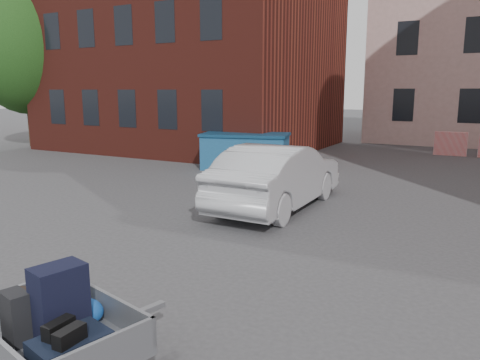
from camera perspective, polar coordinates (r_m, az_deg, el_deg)
The scene contains 6 objects.
ground at distance 8.13m, azimuth -2.83°, elevation -8.77°, with size 120.00×120.00×0.00m, color #38383A.
far_building at distance 37.30m, azimuth -12.05°, elevation 12.64°, with size 6.00×6.00×8.00m, color maroon.
tree at distance 25.43m, azimuth -24.68°, elevation 15.46°, with size 5.28×5.28×8.30m.
trailer at distance 4.79m, azimuth -21.80°, elevation -16.31°, with size 1.82×1.95×1.20m.
dumpster at distance 16.42m, azimuth 0.66°, elevation 3.56°, with size 3.29×2.26×1.25m.
silver_car at distance 10.97m, azimuth 4.62°, elevation 0.47°, with size 1.60×4.58×1.51m, color #B1B4B9.
Camera 1 is at (3.97, -6.55, 2.74)m, focal length 35.00 mm.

